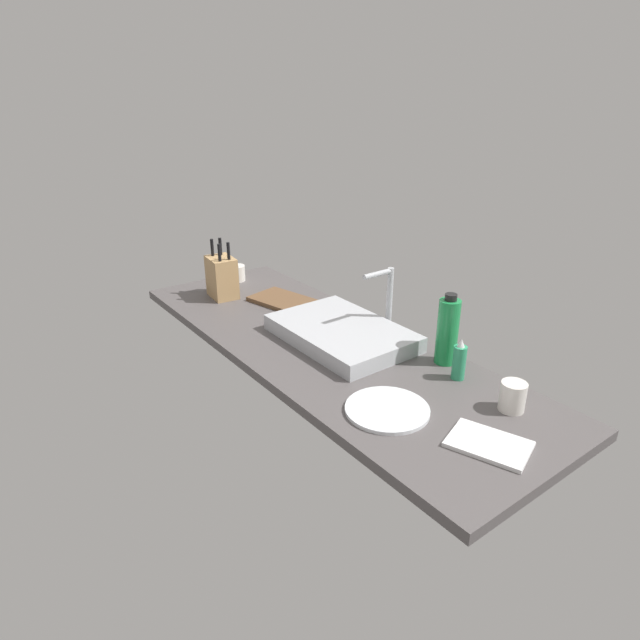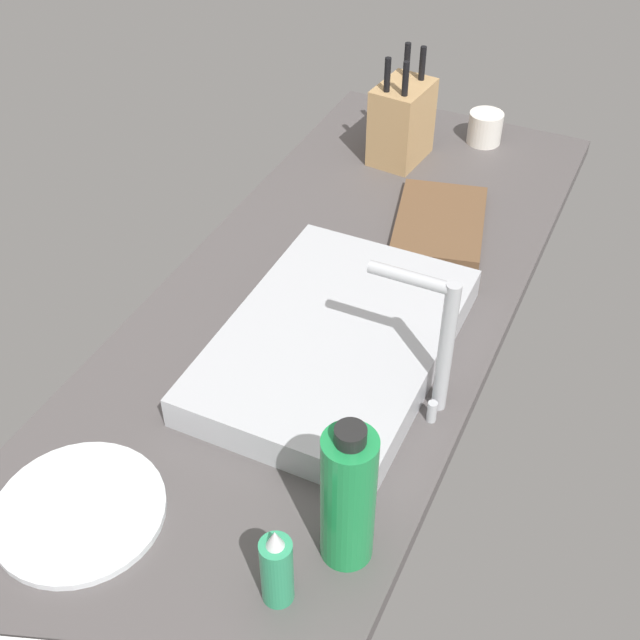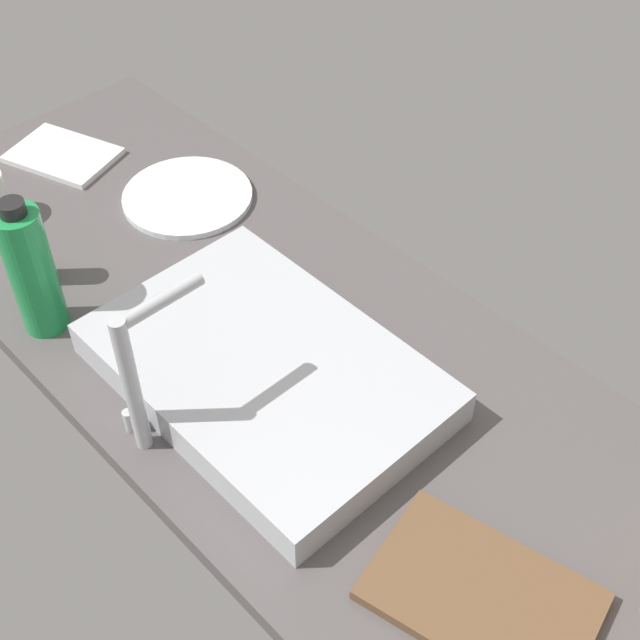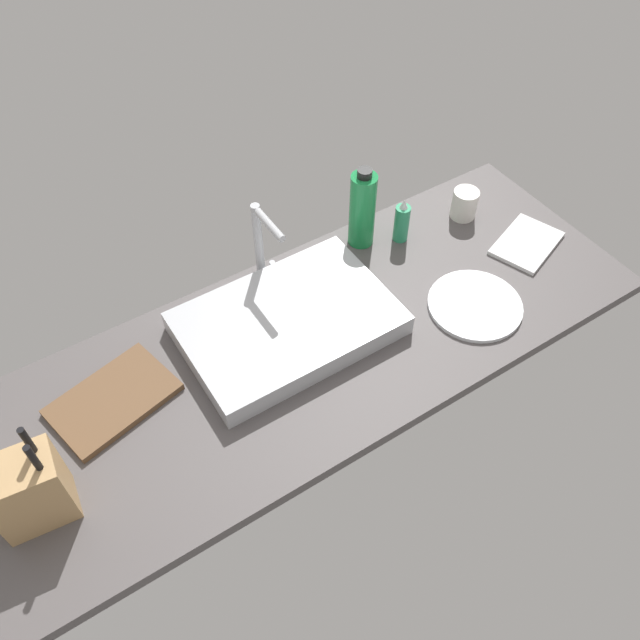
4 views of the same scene
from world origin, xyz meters
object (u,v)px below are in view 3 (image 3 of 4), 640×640
object	(u,v)px
faucet	(138,368)
soap_bottle	(36,251)
sink_basin	(265,372)
cutting_board	(482,596)
water_bottle	(31,270)
dish_towel	(63,155)
dinner_plate	(188,197)

from	to	relation	value
faucet	soap_bottle	world-z (taller)	faucet
sink_basin	cutting_board	size ratio (longest dim) A/B	1.89
water_bottle	faucet	bearing A→B (deg)	178.17
faucet	sink_basin	bearing A→B (deg)	-101.65
sink_basin	soap_bottle	distance (cm)	47.02
soap_bottle	dish_towel	distance (cm)	36.94
faucet	dinner_plate	world-z (taller)	faucet
cutting_board	water_bottle	distance (cm)	82.74
sink_basin	dish_towel	world-z (taller)	sink_basin
faucet	water_bottle	world-z (taller)	faucet
faucet	dish_towel	size ratio (longest dim) A/B	1.23
faucet	soap_bottle	distance (cm)	42.86
faucet	dinner_plate	size ratio (longest dim) A/B	1.02
sink_basin	cutting_board	world-z (taller)	sink_basin
sink_basin	water_bottle	distance (cm)	40.19
dish_towel	faucet	bearing A→B (deg)	158.12
dish_towel	sink_basin	bearing A→B (deg)	172.57
faucet	dish_towel	distance (cm)	77.44
cutting_board	soap_bottle	world-z (taller)	soap_bottle
cutting_board	dish_towel	size ratio (longest dim) A/B	1.35
faucet	dish_towel	world-z (taller)	faucet
sink_basin	soap_bottle	bearing A→B (deg)	15.16
sink_basin	dinner_plate	xyz separation A→B (cm)	(45.92, -19.74, -2.39)
soap_bottle	faucet	bearing A→B (deg)	171.27
dish_towel	dinner_plate	bearing A→B (deg)	-160.61
soap_bottle	dinner_plate	bearing A→B (deg)	-88.86
sink_basin	faucet	size ratio (longest dim) A/B	2.08
faucet	cutting_board	size ratio (longest dim) A/B	0.91
faucet	dinner_plate	xyz separation A→B (cm)	(42.08, -38.37, -14.57)
water_bottle	dish_towel	size ratio (longest dim) A/B	1.21
cutting_board	dish_towel	xyz separation A→B (cm)	(120.21, -13.34, -0.30)
sink_basin	dinner_plate	distance (cm)	50.04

